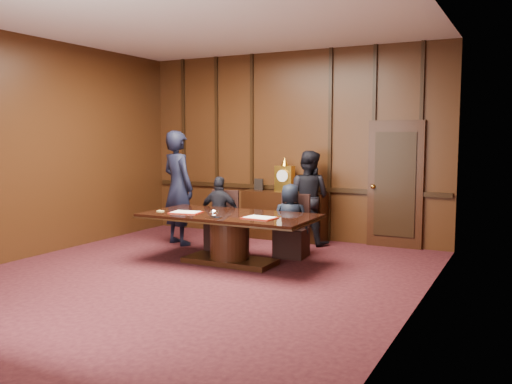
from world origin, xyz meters
TOP-DOWN VIEW (x-y plane):
  - room at (0.07, 0.14)m, footprint 7.00×7.04m
  - sideboard at (0.00, 3.26)m, footprint 1.60×0.45m
  - conference_table at (0.06, 1.10)m, footprint 2.62×1.32m
  - folder_left at (-0.60, 0.90)m, footprint 0.51×0.40m
  - folder_right at (0.66, 0.93)m, footprint 0.49×0.38m
  - inkstand at (0.06, 0.65)m, footprint 0.20×0.14m
  - notepad at (-1.04, 0.84)m, footprint 0.11×0.08m
  - chair_left at (-0.60, 1.98)m, footprint 0.57×0.57m
  - chair_right at (0.71, 1.98)m, footprint 0.52×0.52m
  - signatory_left at (-0.59, 1.90)m, footprint 0.77×0.42m
  - signatory_right at (0.71, 1.90)m, footprint 0.67×0.55m
  - witness_left at (-1.50, 1.98)m, footprint 0.86×0.72m
  - witness_right at (0.56, 3.04)m, footprint 0.85×0.68m

SIDE VIEW (x-z plane):
  - chair_left at x=-0.60m, z-range -0.20..0.79m
  - chair_right at x=0.71m, z-range -0.20..0.79m
  - sideboard at x=0.00m, z-range -0.28..1.26m
  - conference_table at x=0.06m, z-range 0.13..0.89m
  - signatory_right at x=0.71m, z-range 0.00..1.19m
  - signatory_left at x=-0.59m, z-range 0.00..1.25m
  - notepad at x=-1.04m, z-range 0.76..0.77m
  - folder_left at x=-0.60m, z-range 0.76..0.78m
  - folder_right at x=0.66m, z-range 0.76..0.78m
  - inkstand at x=0.06m, z-range 0.76..0.87m
  - witness_right at x=0.56m, z-range 0.00..1.67m
  - witness_left at x=-1.50m, z-range 0.00..2.03m
  - room at x=0.07m, z-range -0.03..3.47m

